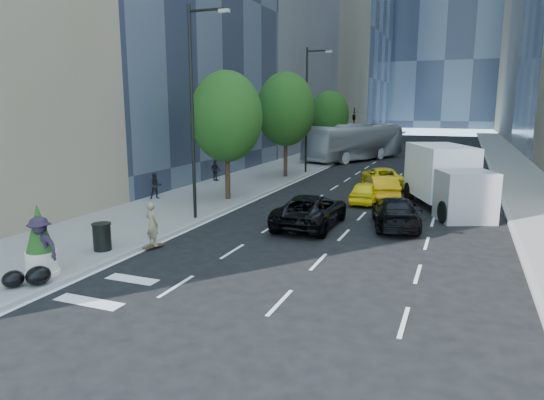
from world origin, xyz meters
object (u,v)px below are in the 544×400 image
at_px(black_sedan_mercedes, 395,212).
at_px(planter_shrub, 40,241).
at_px(trash_can, 102,237).
at_px(skateboarder, 152,227).
at_px(black_sedan_lincoln, 311,211).
at_px(box_truck, 446,178).
at_px(city_bus, 355,142).

distance_m(black_sedan_mercedes, planter_shrub, 15.01).
xyz_separation_m(black_sedan_mercedes, trash_can, (-9.89, -8.39, -0.06)).
distance_m(skateboarder, black_sedan_lincoln, 7.52).
bearing_deg(black_sedan_mercedes, trash_can, 27.45).
distance_m(box_truck, trash_can, 17.94).
bearing_deg(city_bus, trash_can, -70.39).
xyz_separation_m(black_sedan_mercedes, city_bus, (-7.69, 27.12, 1.17)).
relative_size(skateboarder, black_sedan_lincoln, 0.32).
relative_size(skateboarder, black_sedan_mercedes, 0.36).
height_order(box_truck, planter_shrub, box_truck).
distance_m(skateboarder, trash_can, 1.92).
distance_m(skateboarder, planter_shrub, 4.43).
xyz_separation_m(box_truck, planter_shrub, (-11.87, -16.30, -0.48)).
height_order(skateboarder, black_sedan_mercedes, skateboarder).
height_order(black_sedan_mercedes, planter_shrub, planter_shrub).
xyz_separation_m(city_bus, planter_shrub, (-2.19, -38.41, -0.61)).
bearing_deg(trash_can, black_sedan_lincoln, 49.08).
distance_m(skateboarder, black_sedan_mercedes, 11.07).
relative_size(trash_can, planter_shrub, 0.43).
relative_size(black_sedan_mercedes, trash_can, 4.85).
bearing_deg(skateboarder, black_sedan_mercedes, -123.18).
distance_m(black_sedan_lincoln, box_truck, 8.56).
xyz_separation_m(black_sedan_lincoln, planter_shrub, (-6.15, -10.00, 0.51)).
bearing_deg(skateboarder, black_sedan_lincoln, -112.39).
height_order(skateboarder, black_sedan_lincoln, skateboarder).
distance_m(city_bus, trash_can, 35.60).
height_order(skateboarder, city_bus, city_bus).
bearing_deg(black_sedan_mercedes, black_sedan_lincoln, 6.15).
bearing_deg(black_sedan_lincoln, box_truck, -132.32).
relative_size(box_truck, trash_can, 7.52).
bearing_deg(black_sedan_mercedes, planter_shrub, 35.93).
bearing_deg(city_bus, black_sedan_lincoln, -58.91).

